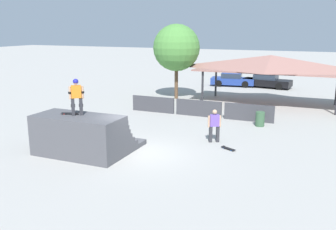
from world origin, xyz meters
name	(u,v)px	position (x,y,z in m)	size (l,w,h in m)	color
ground_plane	(138,154)	(0.00, 0.00, 0.00)	(160.00, 160.00, 0.00)	#A3A09B
quarter_pipe_ramp	(83,136)	(-2.35, -0.88, 0.80)	(4.06, 3.63, 1.82)	#4C4C51
skater_on_deck	(76,94)	(-2.41, -1.12, 2.76)	(0.64, 0.55, 1.63)	#2D2D33
skateboard_on_deck	(71,113)	(-2.81, -1.08, 1.88)	(0.83, 0.45, 0.09)	red
bystander_walking	(214,124)	(2.68, 3.09, 0.93)	(0.64, 0.41, 1.67)	#2D2D33
skateboard_on_ground	(228,148)	(3.62, 2.22, 0.06)	(0.77, 0.53, 0.09)	blue
barrier_fence	(199,108)	(0.17, 8.08, 0.53)	(9.54, 0.12, 1.05)	#3D3D42
pavilion_shelter	(271,63)	(3.76, 13.77, 3.05)	(10.84, 4.21, 3.65)	#2D2D33
tree_far_back	(176,48)	(-3.47, 13.26, 4.05)	(3.68, 3.68, 5.90)	brown
trash_bin	(260,119)	(4.26, 7.13, 0.42)	(0.52, 0.52, 0.85)	#385B3D
parked_car_blue	(232,80)	(-0.88, 21.55, 0.60)	(4.33, 2.32, 1.27)	navy
parked_car_black	(267,81)	(2.35, 21.84, 0.60)	(4.66, 2.27, 1.27)	black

